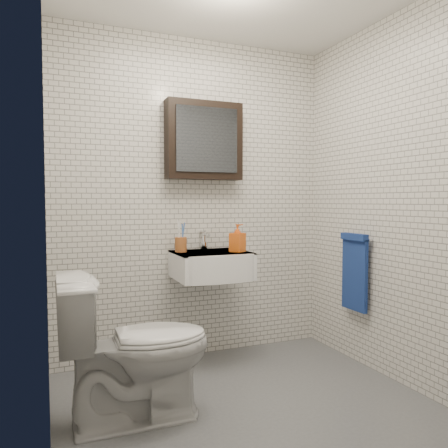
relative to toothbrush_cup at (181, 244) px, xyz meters
name	(u,v)px	position (x,y,z in m)	size (l,w,h in m)	color
ground	(249,407)	(0.16, -0.85, -0.91)	(2.20, 2.00, 0.01)	#505258
room_shell	(250,160)	(0.16, -0.85, 0.55)	(2.22, 2.02, 2.51)	silver
washbasin	(213,265)	(0.21, -0.12, -0.16)	(0.55, 0.50, 0.20)	white
faucet	(204,241)	(0.21, 0.08, 0.01)	(0.06, 0.20, 0.15)	silver
mirror_cabinet	(204,141)	(0.21, 0.08, 0.79)	(0.60, 0.15, 0.60)	black
towel_rail	(355,269)	(1.21, -0.50, -0.19)	(0.09, 0.30, 0.58)	silver
toothbrush_cup	(181,244)	(0.00, 0.00, 0.00)	(0.11, 0.11, 0.24)	#9D5427
soap_bottle	(237,238)	(0.40, -0.16, 0.04)	(0.10, 0.10, 0.21)	#EE4C19
toilet	(136,347)	(-0.48, -0.74, -0.49)	(0.47, 0.82, 0.84)	silver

